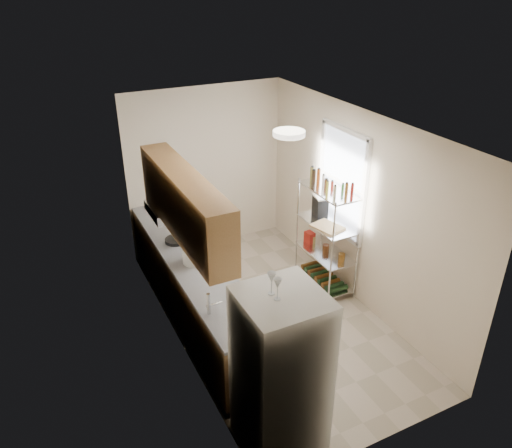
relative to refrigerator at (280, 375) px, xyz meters
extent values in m
cube|color=#B8A895|center=(0.87, 1.76, -0.86)|extent=(2.50, 4.40, 0.01)
cube|color=white|center=(0.87, 1.76, 1.75)|extent=(2.50, 4.40, 0.01)
cube|color=beige|center=(0.87, 3.96, 0.44)|extent=(2.50, 0.01, 2.60)
cube|color=beige|center=(0.87, -0.45, 0.44)|extent=(2.50, 0.01, 2.60)
cube|color=beige|center=(-0.38, 1.76, 0.44)|extent=(0.01, 4.40, 2.60)
cube|color=beige|center=(2.12, 1.76, 0.44)|extent=(0.01, 4.40, 2.60)
cube|color=#A47646|center=(-0.05, 2.20, -0.43)|extent=(0.60, 3.48, 0.86)
cube|color=gray|center=(-0.03, 2.20, 0.02)|extent=(0.63, 3.51, 0.04)
cube|color=#B7BABC|center=(-0.07, 1.06, 0.02)|extent=(0.52, 0.44, 0.04)
cube|color=#B7BABC|center=(0.23, 3.56, -0.40)|extent=(0.01, 0.55, 0.72)
cube|color=#A47646|center=(-0.18, 1.86, 0.95)|extent=(0.33, 2.20, 0.72)
cube|color=#B7BABC|center=(-0.13, 2.66, 0.53)|extent=(0.50, 0.60, 0.12)
cube|color=white|center=(2.10, 2.11, 0.69)|extent=(0.06, 1.00, 1.46)
cube|color=silver|center=(1.88, 2.06, -0.76)|extent=(0.45, 0.90, 0.02)
cube|color=silver|center=(1.88, 2.06, -0.31)|extent=(0.45, 0.90, 0.02)
cube|color=silver|center=(1.88, 2.06, 0.14)|extent=(0.45, 0.90, 0.02)
cube|color=silver|center=(1.88, 2.06, 0.64)|extent=(0.45, 0.90, 0.02)
cylinder|color=silver|center=(1.66, 1.62, -0.08)|extent=(0.02, 0.02, 1.55)
cylinder|color=silver|center=(1.66, 2.50, -0.08)|extent=(0.02, 0.02, 1.55)
cylinder|color=silver|center=(2.09, 1.62, -0.08)|extent=(0.02, 0.02, 1.55)
cylinder|color=silver|center=(2.09, 2.50, -0.08)|extent=(0.02, 0.02, 1.55)
cylinder|color=white|center=(0.87, 1.46, 1.71)|extent=(0.34, 0.34, 0.05)
cube|color=white|center=(0.00, 0.00, 0.00)|extent=(0.71, 0.71, 1.72)
cylinder|color=white|center=(-0.04, 2.09, 0.16)|extent=(0.29, 0.29, 0.23)
cylinder|color=black|center=(-0.09, 2.68, 0.07)|extent=(0.28, 0.28, 0.05)
cylinder|color=black|center=(-0.02, 2.71, 0.07)|extent=(0.25, 0.25, 0.05)
cube|color=tan|center=(1.79, 1.94, 0.17)|extent=(0.39, 0.45, 0.03)
cube|color=black|center=(1.92, 2.33, 0.29)|extent=(0.20, 0.26, 0.28)
cube|color=#9E1D13|center=(1.81, 2.39, -0.22)|extent=(0.12, 0.15, 0.16)
camera|label=1|loc=(-1.69, -2.90, 3.25)|focal=35.00mm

